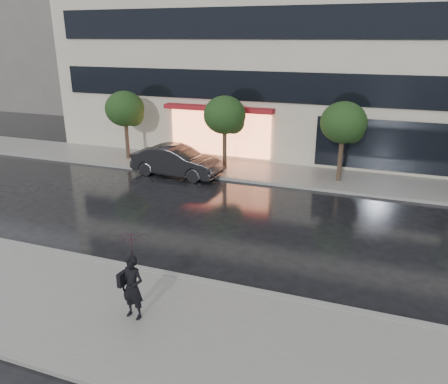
% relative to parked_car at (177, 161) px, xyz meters
% --- Properties ---
extents(ground, '(120.00, 120.00, 0.00)m').
position_rel_parked_car_xyz_m(ground, '(5.00, -8.28, -0.78)').
color(ground, black).
rests_on(ground, ground).
extents(sidewalk_near, '(60.00, 4.50, 0.12)m').
position_rel_parked_car_xyz_m(sidewalk_near, '(5.00, -11.53, -0.72)').
color(sidewalk_near, slate).
rests_on(sidewalk_near, ground).
extents(sidewalk_far, '(60.00, 3.50, 0.12)m').
position_rel_parked_car_xyz_m(sidewalk_far, '(5.00, 1.97, -0.72)').
color(sidewalk_far, slate).
rests_on(sidewalk_far, ground).
extents(curb_near, '(60.00, 0.25, 0.14)m').
position_rel_parked_car_xyz_m(curb_near, '(5.00, -9.28, -0.71)').
color(curb_near, gray).
rests_on(curb_near, ground).
extents(curb_far, '(60.00, 0.25, 0.14)m').
position_rel_parked_car_xyz_m(curb_far, '(5.00, 0.22, -0.71)').
color(curb_far, gray).
rests_on(curb_far, ground).
extents(bg_building_left, '(14.00, 10.00, 12.00)m').
position_rel_parked_car_xyz_m(bg_building_left, '(-23.00, 17.72, 5.22)').
color(bg_building_left, '#59544F').
rests_on(bg_building_left, ground).
extents(tree_far_west, '(2.20, 2.20, 3.99)m').
position_rel_parked_car_xyz_m(tree_far_west, '(-3.94, 1.75, 2.14)').
color(tree_far_west, '#33261C').
rests_on(tree_far_west, ground).
extents(tree_mid_west, '(2.20, 2.20, 3.99)m').
position_rel_parked_car_xyz_m(tree_mid_west, '(2.06, 1.75, 2.14)').
color(tree_mid_west, '#33261C').
rests_on(tree_mid_west, ground).
extents(tree_mid_east, '(2.20, 2.20, 3.99)m').
position_rel_parked_car_xyz_m(tree_mid_east, '(8.06, 1.75, 2.14)').
color(tree_mid_east, '#33261C').
rests_on(tree_mid_east, ground).
extents(parked_car, '(4.83, 1.98, 1.56)m').
position_rel_parked_car_xyz_m(parked_car, '(0.00, 0.00, 0.00)').
color(parked_car, black).
rests_on(parked_car, ground).
extents(pedestrian_with_umbrella, '(0.96, 0.97, 2.34)m').
position_rel_parked_car_xyz_m(pedestrian_with_umbrella, '(4.45, -11.48, 0.83)').
color(pedestrian_with_umbrella, black).
rests_on(pedestrian_with_umbrella, sidewalk_near).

